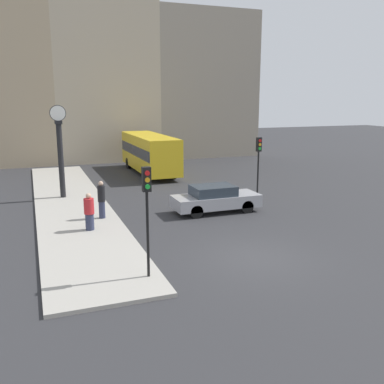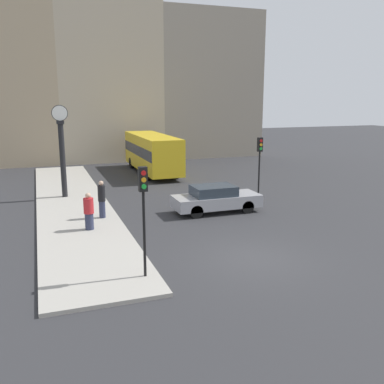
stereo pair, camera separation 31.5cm
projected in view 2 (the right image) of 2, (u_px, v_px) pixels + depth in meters
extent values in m
plane|color=#2D2D30|center=(253.00, 258.00, 15.56)|extent=(120.00, 120.00, 0.00)
cube|color=#A39E93|center=(72.00, 203.00, 23.49)|extent=(3.71, 25.27, 0.13)
cube|color=tan|center=(0.00, 70.00, 35.69)|extent=(8.82, 5.00, 15.94)
cube|color=#B7A88E|center=(107.00, 53.00, 38.30)|extent=(9.11, 5.00, 19.28)
cube|color=gray|center=(206.00, 85.00, 42.07)|extent=(10.04, 5.00, 13.77)
cube|color=#9E9EA3|center=(217.00, 201.00, 21.69)|extent=(4.42, 1.72, 0.61)
cube|color=#2D3842|center=(213.00, 191.00, 21.51)|extent=(2.12, 1.54, 0.50)
cylinder|color=black|center=(235.00, 200.00, 22.88)|extent=(0.65, 0.22, 0.65)
cylinder|color=black|center=(247.00, 207.00, 21.51)|extent=(0.65, 0.22, 0.65)
cylinder|color=black|center=(186.00, 205.00, 21.97)|extent=(0.65, 0.22, 0.65)
cylinder|color=black|center=(196.00, 212.00, 20.60)|extent=(0.65, 0.22, 0.65)
cube|color=gold|center=(152.00, 152.00, 32.72)|extent=(2.33, 9.04, 2.56)
cube|color=#1E232D|center=(152.00, 150.00, 32.68)|extent=(2.36, 8.86, 0.76)
cylinder|color=black|center=(156.00, 162.00, 35.89)|extent=(0.28, 0.90, 0.90)
cylinder|color=black|center=(132.00, 163.00, 35.21)|extent=(0.28, 0.90, 0.90)
cylinder|color=black|center=(176.00, 172.00, 30.74)|extent=(0.28, 0.90, 0.90)
cylinder|color=black|center=(148.00, 174.00, 30.06)|extent=(0.28, 0.90, 0.90)
cylinder|color=black|center=(144.00, 234.00, 13.39)|extent=(0.09, 0.09, 2.77)
cube|color=black|center=(143.00, 179.00, 13.01)|extent=(0.26, 0.20, 0.76)
cylinder|color=red|center=(144.00, 173.00, 12.85)|extent=(0.15, 0.04, 0.15)
cylinder|color=orange|center=(144.00, 180.00, 12.90)|extent=(0.15, 0.04, 0.15)
cylinder|color=green|center=(144.00, 187.00, 12.94)|extent=(0.15, 0.04, 0.15)
cylinder|color=black|center=(259.00, 178.00, 23.27)|extent=(0.09, 0.09, 2.87)
cube|color=black|center=(260.00, 145.00, 22.88)|extent=(0.26, 0.20, 0.76)
cylinder|color=red|center=(261.00, 141.00, 22.73)|extent=(0.15, 0.04, 0.15)
cylinder|color=orange|center=(261.00, 145.00, 22.77)|extent=(0.15, 0.04, 0.15)
cylinder|color=green|center=(261.00, 149.00, 22.82)|extent=(0.15, 0.04, 0.15)
cylinder|color=black|center=(63.00, 161.00, 24.21)|extent=(0.31, 0.31, 4.15)
cube|color=black|center=(60.00, 122.00, 23.74)|extent=(0.40, 0.40, 0.18)
cylinder|color=black|center=(60.00, 113.00, 23.63)|extent=(0.88, 0.04, 0.88)
cylinder|color=white|center=(60.00, 113.00, 23.63)|extent=(0.82, 0.06, 0.82)
cylinder|color=#2D334C|center=(89.00, 221.00, 18.45)|extent=(0.37, 0.37, 0.72)
cylinder|color=red|center=(89.00, 206.00, 18.30)|extent=(0.43, 0.43, 0.67)
sphere|color=tan|center=(88.00, 196.00, 18.21)|extent=(0.23, 0.23, 0.23)
cylinder|color=#2D334C|center=(102.00, 209.00, 20.25)|extent=(0.29, 0.29, 0.80)
cylinder|color=black|center=(101.00, 193.00, 20.08)|extent=(0.35, 0.35, 0.75)
sphere|color=tan|center=(101.00, 183.00, 19.98)|extent=(0.23, 0.23, 0.23)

